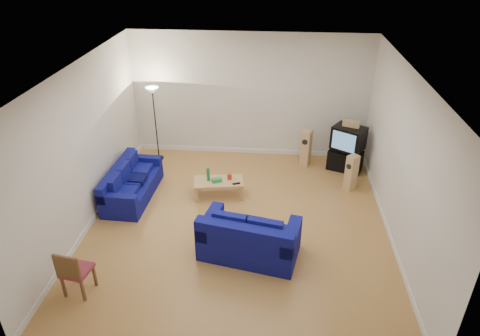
# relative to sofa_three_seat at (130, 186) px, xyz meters

# --- Properties ---
(room) EXTENTS (6.01, 6.51, 3.21)m
(room) POSITION_rel_sofa_three_seat_xyz_m (2.50, -0.85, 1.27)
(room) COLOR #92602D
(room) RESTS_ON ground
(sofa_three_seat) EXTENTS (0.90, 1.95, 0.74)m
(sofa_three_seat) POSITION_rel_sofa_three_seat_xyz_m (0.00, 0.00, 0.00)
(sofa_three_seat) COLOR #0D0F5E
(sofa_three_seat) RESTS_ON ground
(sofa_loveseat) EXTENTS (1.92, 1.32, 0.88)m
(sofa_loveseat) POSITION_rel_sofa_three_seat_xyz_m (2.78, -1.77, 0.06)
(sofa_loveseat) COLOR #0D0F5E
(sofa_loveseat) RESTS_ON ground
(coffee_table) EXTENTS (1.15, 0.70, 0.39)m
(coffee_table) POSITION_rel_sofa_three_seat_xyz_m (1.97, 0.19, 0.06)
(coffee_table) COLOR tan
(coffee_table) RESTS_ON ground
(bottle) EXTENTS (0.10, 0.10, 0.30)m
(bottle) POSITION_rel_sofa_three_seat_xyz_m (1.74, 0.19, 0.27)
(bottle) COLOR #197233
(bottle) RESTS_ON coffee_table
(tissue_box) EXTENTS (0.24, 0.20, 0.09)m
(tissue_box) POSITION_rel_sofa_three_seat_xyz_m (1.93, 0.14, 0.16)
(tissue_box) COLOR green
(tissue_box) RESTS_ON coffee_table
(red_canister) EXTENTS (0.11, 0.11, 0.14)m
(red_canister) POSITION_rel_sofa_three_seat_xyz_m (2.20, 0.27, 0.19)
(red_canister) COLOR red
(red_canister) RESTS_ON coffee_table
(remote) EXTENTS (0.18, 0.11, 0.02)m
(remote) POSITION_rel_sofa_three_seat_xyz_m (2.37, 0.09, 0.13)
(remote) COLOR black
(remote) RESTS_ON coffee_table
(tv_stand) EXTENTS (0.93, 0.72, 0.50)m
(tv_stand) POSITION_rel_sofa_three_seat_xyz_m (4.95, 1.69, -0.03)
(tv_stand) COLOR black
(tv_stand) RESTS_ON ground
(av_receiver) EXTENTS (0.53, 0.48, 0.10)m
(av_receiver) POSITION_rel_sofa_three_seat_xyz_m (4.97, 1.69, 0.27)
(av_receiver) COLOR black
(av_receiver) RESTS_ON tv_stand
(television) EXTENTS (0.90, 0.84, 0.56)m
(television) POSITION_rel_sofa_three_seat_xyz_m (4.95, 1.66, 0.61)
(television) COLOR black
(television) RESTS_ON av_receiver
(centre_speaker) EXTENTS (0.43, 0.29, 0.14)m
(centre_speaker) POSITION_rel_sofa_three_seat_xyz_m (4.98, 1.72, 0.96)
(centre_speaker) COLOR tan
(centre_speaker) RESTS_ON television
(speaker_left) EXTENTS (0.31, 0.34, 0.95)m
(speaker_left) POSITION_rel_sofa_three_seat_xyz_m (3.97, 1.85, 0.20)
(speaker_left) COLOR tan
(speaker_left) RESTS_ON ground
(speaker_right) EXTENTS (0.32, 0.32, 0.86)m
(speaker_right) POSITION_rel_sofa_three_seat_xyz_m (4.95, 0.76, 0.15)
(speaker_right) COLOR tan
(speaker_right) RESTS_ON ground
(floor_lamp) EXTENTS (0.33, 0.33, 1.94)m
(floor_lamp) POSITION_rel_sofa_three_seat_xyz_m (0.15, 1.85, 1.33)
(floor_lamp) COLOR black
(floor_lamp) RESTS_ON ground
(dining_chair) EXTENTS (0.49, 0.49, 0.90)m
(dining_chair) POSITION_rel_sofa_three_seat_xyz_m (0.05, -2.99, 0.23)
(dining_chair) COLOR brown
(dining_chair) RESTS_ON ground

